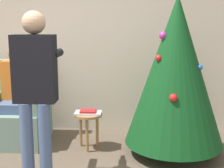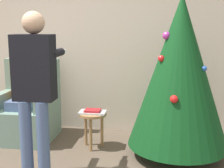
{
  "view_description": "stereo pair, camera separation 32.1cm",
  "coord_description": "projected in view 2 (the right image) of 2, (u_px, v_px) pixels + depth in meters",
  "views": [
    {
      "loc": [
        0.81,
        -2.15,
        1.51
      ],
      "look_at": [
        0.64,
        1.0,
        0.91
      ],
      "focal_mm": 50.0,
      "sensor_mm": 36.0,
      "label": 1
    },
    {
      "loc": [
        1.13,
        -2.12,
        1.51
      ],
      "look_at": [
        0.64,
        1.0,
        0.91
      ],
      "focal_mm": 50.0,
      "sensor_mm": 36.0,
      "label": 2
    }
  ],
  "objects": [
    {
      "name": "book",
      "position": [
        93.0,
        110.0,
        3.83
      ],
      "size": [
        0.19,
        0.15,
        0.02
      ],
      "color": "#B21E23",
      "rests_on": "laptop"
    },
    {
      "name": "side_stool",
      "position": [
        93.0,
        120.0,
        3.85
      ],
      "size": [
        0.34,
        0.34,
        0.44
      ],
      "color": "#A37547",
      "rests_on": "ground_plane"
    },
    {
      "name": "wall_back",
      "position": [
        81.0,
        36.0,
        4.42
      ],
      "size": [
        8.0,
        0.06,
        2.7
      ],
      "color": "beige",
      "rests_on": "ground_plane"
    },
    {
      "name": "armchair",
      "position": [
        27.0,
        113.0,
        4.2
      ],
      "size": [
        0.75,
        0.74,
        1.05
      ],
      "color": "gray",
      "rests_on": "ground_plane"
    },
    {
      "name": "person_seated",
      "position": [
        25.0,
        88.0,
        4.1
      ],
      "size": [
        0.36,
        0.46,
        1.26
      ],
      "color": "#475B84",
      "rests_on": "ground_plane"
    },
    {
      "name": "christmas_tree",
      "position": [
        180.0,
        72.0,
        3.47
      ],
      "size": [
        1.14,
        1.14,
        1.85
      ],
      "color": "brown",
      "rests_on": "ground_plane"
    },
    {
      "name": "person_standing",
      "position": [
        34.0,
        82.0,
        2.99
      ],
      "size": [
        0.41,
        0.57,
        1.64
      ],
      "color": "#475B84",
      "rests_on": "ground_plane"
    },
    {
      "name": "laptop",
      "position": [
        93.0,
        112.0,
        3.83
      ],
      "size": [
        0.33,
        0.2,
        0.02
      ],
      "color": "silver",
      "rests_on": "side_stool"
    }
  ]
}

